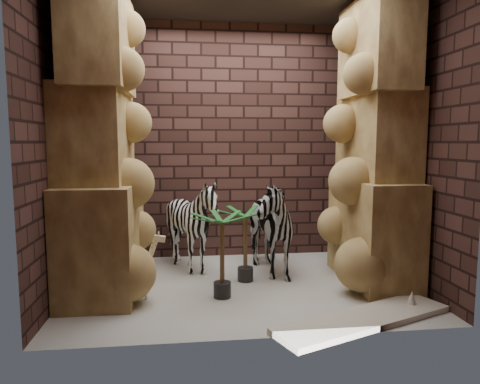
{
  "coord_description": "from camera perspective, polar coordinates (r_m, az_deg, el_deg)",
  "views": [
    {
      "loc": [
        -0.55,
        -4.4,
        1.5
      ],
      "look_at": [
        -0.0,
        0.15,
        0.97
      ],
      "focal_mm": 32.6,
      "sensor_mm": 36.0,
      "label": 1
    }
  ],
  "objects": [
    {
      "name": "rock_pillar_left",
      "position": [
        4.48,
        -17.92,
        6.24
      ],
      "size": [
        0.68,
        1.3,
        3.0
      ],
      "primitive_type": null,
      "color": "#DFC375",
      "rests_on": "floor"
    },
    {
      "name": "giraffe_toy",
      "position": [
        4.32,
        -13.43,
        -9.31
      ],
      "size": [
        0.35,
        0.14,
        0.67
      ],
      "primitive_type": null,
      "rotation": [
        0.0,
        0.0,
        0.09
      ],
      "color": "#FFF0C3",
      "rests_on": "floor"
    },
    {
      "name": "wall_left",
      "position": [
        4.56,
        -22.26,
        6.07
      ],
      "size": [
        0.0,
        3.0,
        3.0
      ],
      "primitive_type": "plane",
      "rotation": [
        1.57,
        0.0,
        1.57
      ],
      "color": "black",
      "rests_on": "ground"
    },
    {
      "name": "zebra_right",
      "position": [
        4.99,
        2.93,
        -3.44
      ],
      "size": [
        0.79,
        1.17,
        1.27
      ],
      "primitive_type": "imported",
      "rotation": [
        0.0,
        0.0,
        0.21
      ],
      "color": "white",
      "rests_on": "floor"
    },
    {
      "name": "wall_front",
      "position": [
        3.2,
        3.06,
        6.54
      ],
      "size": [
        3.5,
        0.0,
        3.5
      ],
      "primitive_type": "plane",
      "rotation": [
        -1.57,
        0.0,
        0.0
      ],
      "color": "black",
      "rests_on": "ground"
    },
    {
      "name": "wall_right",
      "position": [
        4.96,
        20.85,
        6.12
      ],
      "size": [
        0.0,
        3.0,
        3.0
      ],
      "primitive_type": "plane",
      "rotation": [
        1.57,
        0.0,
        -1.57
      ],
      "color": "black",
      "rests_on": "ground"
    },
    {
      "name": "palm_back",
      "position": [
        4.23,
        -2.36,
        -8.24
      ],
      "size": [
        0.36,
        0.36,
        0.84
      ],
      "primitive_type": null,
      "color": "#165A15",
      "rests_on": "floor"
    },
    {
      "name": "wall_back",
      "position": [
        5.68,
        -1.32,
        6.55
      ],
      "size": [
        3.5,
        0.0,
        3.5
      ],
      "primitive_type": "plane",
      "rotation": [
        1.57,
        0.0,
        0.0
      ],
      "color": "black",
      "rests_on": "ground"
    },
    {
      "name": "floor",
      "position": [
        4.68,
        0.25,
        -12.14
      ],
      "size": [
        3.5,
        3.5,
        0.0
      ],
      "primitive_type": "plane",
      "color": "beige",
      "rests_on": "ground"
    },
    {
      "name": "surfboard",
      "position": [
        3.94,
        15.89,
        -15.72
      ],
      "size": [
        1.7,
        1.01,
        0.05
      ],
      "primitive_type": "cube",
      "rotation": [
        0.0,
        0.0,
        0.39
      ],
      "color": "beige",
      "rests_on": "floor"
    },
    {
      "name": "zebra_left",
      "position": [
        5.08,
        -6.3,
        -4.95
      ],
      "size": [
        1.16,
        1.29,
        0.98
      ],
      "primitive_type": "imported",
      "rotation": [
        0.0,
        0.0,
        -0.31
      ],
      "color": "white",
      "rests_on": "floor"
    },
    {
      "name": "palm_front",
      "position": [
        4.72,
        0.71,
        -6.85
      ],
      "size": [
        0.36,
        0.36,
        0.81
      ],
      "primitive_type": null,
      "color": "#165A15",
      "rests_on": "floor"
    },
    {
      "name": "rock_pillar_right",
      "position": [
        4.82,
        17.36,
        6.25
      ],
      "size": [
        0.58,
        1.25,
        3.0
      ],
      "primitive_type": null,
      "color": "#DFC375",
      "rests_on": "floor"
    }
  ]
}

